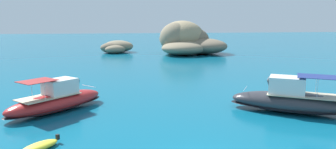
{
  "coord_description": "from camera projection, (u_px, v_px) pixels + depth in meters",
  "views": [
    {
      "loc": [
        -4.38,
        -15.84,
        8.14
      ],
      "look_at": [
        1.37,
        19.49,
        2.0
      ],
      "focal_mm": 33.3,
      "sensor_mm": 36.0,
      "label": 1
    }
  ],
  "objects": [
    {
      "name": "islet_large",
      "position": [
        184.0,
        40.0,
        80.32
      ],
      "size": [
        19.73,
        22.48,
        8.31
      ],
      "color": "#84755B",
      "rests_on": "ground"
    },
    {
      "name": "islet_small",
      "position": [
        116.0,
        47.0,
        82.03
      ],
      "size": [
        10.63,
        11.02,
        3.11
      ],
      "color": "#756651",
      "rests_on": "ground"
    },
    {
      "name": "motorboat_charcoal",
      "position": [
        292.0,
        100.0,
        28.05
      ],
      "size": [
        11.07,
        8.56,
        3.43
      ],
      "color": "#2D2D33",
      "rests_on": "ground"
    },
    {
      "name": "motorboat_red",
      "position": [
        57.0,
        100.0,
        28.48
      ],
      "size": [
        9.15,
        9.02,
        3.09
      ],
      "color": "red",
      "rests_on": "ground"
    },
    {
      "name": "dinghy_tender",
      "position": [
        40.0,
        146.0,
        19.98
      ],
      "size": [
        2.57,
        2.66,
        0.58
      ],
      "color": "yellow",
      "rests_on": "ground"
    }
  ]
}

